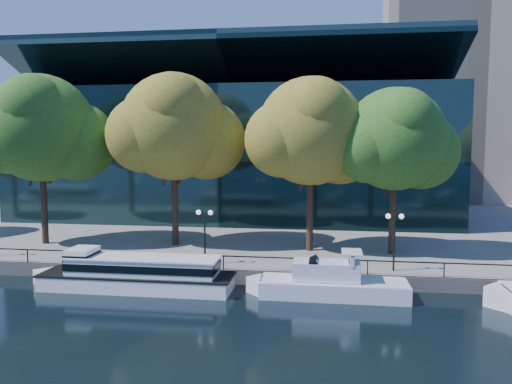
# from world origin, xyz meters

# --- Properties ---
(ground) EXTENTS (160.00, 160.00, 0.00)m
(ground) POSITION_xyz_m (0.00, 0.00, 0.00)
(ground) COLOR black
(ground) RESTS_ON ground
(promenade) EXTENTS (90.00, 67.08, 1.00)m
(promenade) POSITION_xyz_m (0.00, 36.38, 0.50)
(promenade) COLOR slate
(promenade) RESTS_ON ground
(railing) EXTENTS (88.20, 0.08, 0.99)m
(railing) POSITION_xyz_m (0.00, 3.25, 1.94)
(railing) COLOR black
(railing) RESTS_ON promenade
(convention_building) EXTENTS (50.00, 24.57, 21.43)m
(convention_building) POSITION_xyz_m (-4.00, 31.79, 8.51)
(convention_building) COLOR black
(convention_building) RESTS_ON ground
(tour_boat) EXTENTS (14.40, 3.21, 2.73)m
(tour_boat) POSITION_xyz_m (-5.85, 0.91, 1.16)
(tour_boat) COLOR white
(tour_boat) RESTS_ON ground
(cruiser_near) EXTENTS (10.47, 2.70, 3.03)m
(cruiser_near) POSITION_xyz_m (7.27, 1.06, 0.94)
(cruiser_near) COLOR white
(cruiser_near) RESTS_ON ground
(tree_1) EXTENTS (11.69, 9.58, 14.87)m
(tree_1) POSITION_xyz_m (-17.38, 9.91, 10.99)
(tree_1) COLOR black
(tree_1) RESTS_ON promenade
(tree_2) EXTENTS (11.58, 9.50, 14.92)m
(tree_2) POSITION_xyz_m (-5.74, 11.03, 11.09)
(tree_2) COLOR black
(tree_2) RESTS_ON promenade
(tree_3) EXTENTS (11.05, 9.06, 14.27)m
(tree_3) POSITION_xyz_m (6.01, 10.28, 10.66)
(tree_3) COLOR black
(tree_3) RESTS_ON promenade
(tree_4) EXTENTS (10.19, 8.35, 13.29)m
(tree_4) POSITION_xyz_m (12.62, 10.01, 10.03)
(tree_4) COLOR black
(tree_4) RESTS_ON promenade
(lamp_1) EXTENTS (1.26, 0.36, 4.03)m
(lamp_1) POSITION_xyz_m (-1.65, 4.50, 3.98)
(lamp_1) COLOR black
(lamp_1) RESTS_ON promenade
(lamp_2) EXTENTS (1.26, 0.36, 4.03)m
(lamp_2) POSITION_xyz_m (11.88, 4.50, 3.98)
(lamp_2) COLOR black
(lamp_2) RESTS_ON promenade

